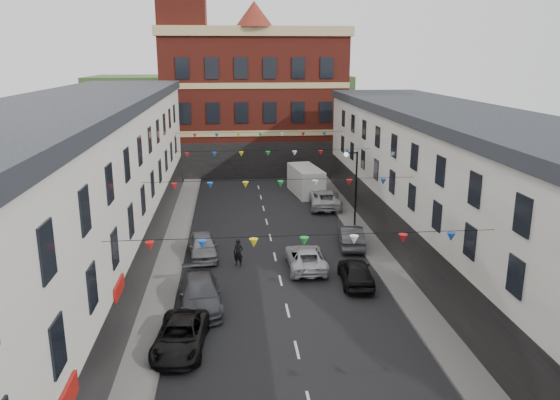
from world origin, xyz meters
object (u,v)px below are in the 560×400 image
object	(u,v)px
car_left_c	(181,336)
car_right_e	(351,236)
street_lamp	(353,179)
car_right_d	(356,272)
moving_car	(306,257)
pedestrian	(238,253)
car_left_d	(200,293)
car_left_e	(203,246)
car_right_f	(325,199)
white_van	(306,181)

from	to	relation	value
car_left_c	car_right_e	world-z (taller)	car_right_e
street_lamp	car_left_c	xyz separation A→B (m)	(-11.84, -17.42, -3.24)
car_right_d	moving_car	bearing A→B (deg)	-43.22
pedestrian	car_left_d	bearing A→B (deg)	-87.76
car_left_d	moving_car	xyz separation A→B (m)	(6.38, 4.98, -0.07)
car_left_e	car_right_e	distance (m)	10.34
car_right_d	car_left_c	bearing A→B (deg)	37.80
car_right_d	pedestrian	bearing A→B (deg)	-23.40
car_right_f	white_van	world-z (taller)	white_van
street_lamp	car_right_d	bearing A→B (deg)	-101.32
car_right_e	white_van	xyz separation A→B (m)	(-1.08, 15.32, 0.57)
car_left_c	car_right_f	bearing A→B (deg)	70.20
car_right_d	car_right_e	distance (m)	6.56
car_right_f	pedestrian	distance (m)	15.48
moving_car	white_van	size ratio (longest dim) A/B	0.85
car_left_d	moving_car	distance (m)	8.09
car_left_e	car_right_d	distance (m)	10.58
car_left_e	pedestrian	bearing A→B (deg)	-43.74
car_left_e	moving_car	bearing A→B (deg)	-26.97
car_left_e	white_van	bearing A→B (deg)	55.00
street_lamp	car_right_f	world-z (taller)	street_lamp
car_left_c	car_left_d	distance (m)	4.36
street_lamp	car_left_c	distance (m)	21.31
car_right_d	white_van	size ratio (longest dim) A/B	0.74
car_left_e	car_right_d	world-z (taller)	car_left_e
street_lamp	car_right_e	size ratio (longest dim) A/B	1.32
car_right_f	car_right_e	bearing A→B (deg)	96.02
moving_car	pedestrian	bearing A→B (deg)	-9.72
car_right_f	street_lamp	bearing A→B (deg)	106.24
street_lamp	car_right_d	size ratio (longest dim) A/B	1.37
pedestrian	car_right_d	bearing A→B (deg)	-4.46
car_left_e	pedestrian	distance (m)	2.94
car_right_f	moving_car	distance (m)	14.51
white_van	car_left_c	bearing A→B (deg)	-116.46
street_lamp	moving_car	size ratio (longest dim) A/B	1.19
car_right_e	car_left_d	bearing A→B (deg)	47.28
car_left_d	car_left_c	bearing A→B (deg)	-104.64
street_lamp	car_left_e	xyz separation A→B (m)	(-11.33, -5.59, -3.14)
car_left_c	car_right_d	size ratio (longest dim) A/B	1.09
car_left_c	car_left_d	world-z (taller)	car_left_d
street_lamp	car_left_d	distance (m)	17.49
car_left_e	car_right_e	xyz separation A→B (m)	(10.28, 1.14, -0.02)
white_van	car_right_d	bearing A→B (deg)	-97.65
car_left_d	moving_car	size ratio (longest dim) A/B	1.06
car_left_c	white_van	bearing A→B (deg)	76.02
car_left_c	pedestrian	size ratio (longest dim) A/B	2.68
white_van	pedestrian	world-z (taller)	white_van
street_lamp	moving_car	distance (m)	9.96
car_right_d	white_van	world-z (taller)	white_van
car_right_e	car_right_f	distance (m)	10.35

